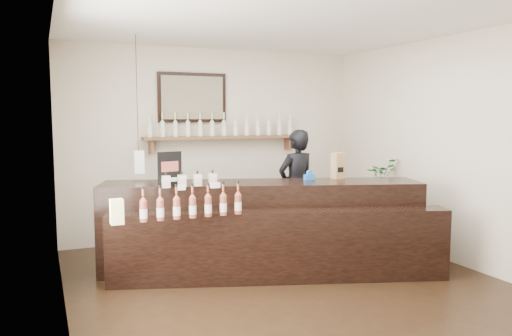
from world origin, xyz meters
The scene contains 10 objects.
ground centered at (0.00, 0.00, 0.00)m, with size 5.00×5.00×0.00m, color black.
room_shell centered at (0.00, 0.00, 1.70)m, with size 5.00×5.00×5.00m.
back_wall_decor centered at (-0.14, 2.37, 1.75)m, with size 2.66×0.96×1.69m.
counter centered at (-0.04, 0.56, 0.49)m, with size 3.75×2.17×1.22m.
promo_sign centered at (-1.13, 0.70, 1.24)m, with size 0.28×0.08×0.39m.
paper_bag centered at (0.97, 0.62, 1.20)m, with size 0.16×0.13×0.32m.
tape_dispenser centered at (0.58, 0.65, 1.09)m, with size 0.15×0.07×0.12m.
side_cabinet centered at (2.00, 1.09, 0.37)m, with size 0.47×0.58×0.74m.
potted_plant centered at (2.00, 1.09, 0.98)m, with size 0.43×0.37×0.48m, color #2B6C30.
shopkeeper centered at (0.88, 1.55, 0.92)m, with size 0.67×0.44×1.84m, color black.
Camera 1 is at (-2.41, -4.61, 1.82)m, focal length 35.00 mm.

